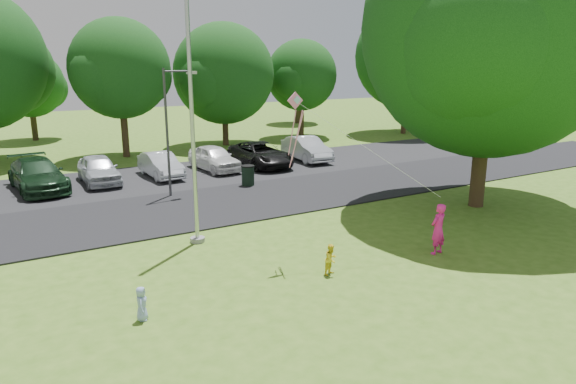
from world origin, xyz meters
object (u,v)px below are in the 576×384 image
child_yellow (331,259)px  big_tree (492,35)px  trash_can (248,176)px  street_lamp (171,121)px  kite (300,119)px  flagpole (192,121)px  child_blue (142,304)px  woman (438,229)px

child_yellow → big_tree: bearing=-3.7°
trash_can → child_yellow: (-2.76, -11.06, -0.07)m
street_lamp → kite: street_lamp is taller
trash_can → flagpole: bearing=-128.4°
trash_can → child_yellow: bearing=-104.0°
trash_can → kite: (-2.91, -9.53, 3.85)m
child_yellow → child_blue: size_ratio=1.08×
trash_can → big_tree: size_ratio=0.08×
street_lamp → woman: size_ratio=3.46×
kite → trash_can: bearing=74.8°
street_lamp → big_tree: big_tree is taller
street_lamp → child_yellow: street_lamp is taller
flagpole → trash_can: 9.00m
street_lamp → child_blue: 12.28m
kite → flagpole: bearing=127.4°
street_lamp → woman: street_lamp is taller
trash_can → street_lamp: bearing=180.0°
big_tree → woman: size_ratio=7.51×
trash_can → child_blue: 13.75m
woman → trash_can: bearing=-93.7°
woman → child_blue: 9.39m
street_lamp → flagpole: bearing=-108.9°
woman → child_blue: bearing=-11.9°
trash_can → woman: 11.49m
street_lamp → big_tree: size_ratio=0.46×
flagpole → big_tree: 12.38m
child_blue → kite: 6.80m
street_lamp → child_yellow: (0.98, -11.06, -3.00)m
child_yellow → child_blue: (-5.48, 0.05, -0.03)m
flagpole → big_tree: big_tree is taller
woman → child_yellow: woman is taller
woman → street_lamp: bearing=-76.3°
trash_can → child_blue: trash_can is taller
child_yellow → kite: kite is taller
child_blue → flagpole: bearing=-12.3°
flagpole → child_blue: flagpole is taller
trash_can → child_yellow: trash_can is taller
street_lamp → kite: (0.83, -9.53, 0.92)m
big_tree → child_blue: 16.64m
trash_can → woman: bearing=-84.3°
street_lamp → trash_can: (3.74, -0.00, -2.93)m
trash_can → big_tree: 12.54m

